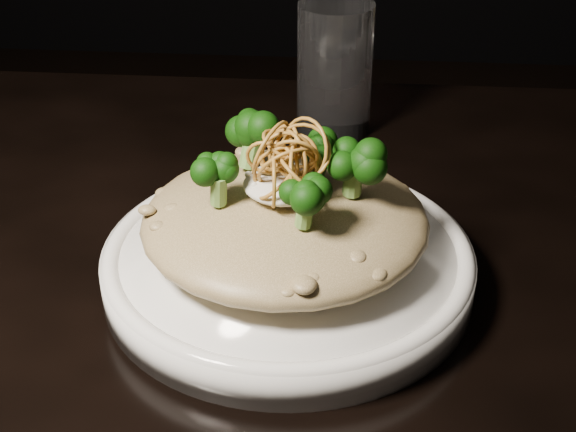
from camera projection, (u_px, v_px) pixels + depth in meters
The scene contains 7 objects.
table at pixel (193, 375), 0.62m from camera, with size 1.10×0.80×0.75m.
plate at pixel (288, 265), 0.57m from camera, with size 0.26×0.26×0.03m, color white.
risotto at pixel (285, 220), 0.56m from camera, with size 0.20×0.20×0.04m, color brown.
broccoli at pixel (282, 167), 0.53m from camera, with size 0.12×0.12×0.04m, color black, non-canonical shape.
cheese at pixel (284, 184), 0.54m from camera, with size 0.06×0.06×0.02m, color white.
shallots at pixel (284, 157), 0.52m from camera, with size 0.05×0.05×0.03m, color brown, non-canonical shape.
drinking_glass at pixel (335, 69), 0.77m from camera, with size 0.07×0.07×0.13m, color silver.
Camera 1 is at (0.11, -0.45, 1.09)m, focal length 50.00 mm.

